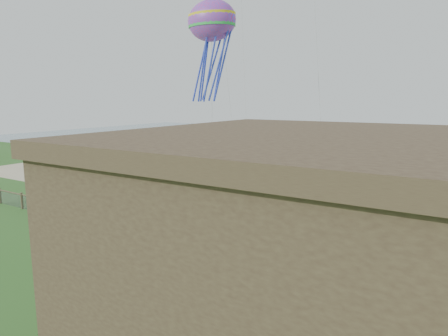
{
  "coord_description": "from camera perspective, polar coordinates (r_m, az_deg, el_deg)",
  "views": [
    {
      "loc": [
        13.54,
        -10.84,
        8.24
      ],
      "look_at": [
        1.82,
        8.0,
        4.39
      ],
      "focal_mm": 32.0,
      "sensor_mm": 36.0,
      "label": 1
    }
  ],
  "objects": [
    {
      "name": "ground",
      "position": [
        19.21,
        -18.23,
        -16.1
      ],
      "size": [
        160.0,
        160.0,
        0.0
      ],
      "primitive_type": "plane",
      "color": "#2F5E20",
      "rests_on": "ground"
    },
    {
      "name": "sand_beach",
      "position": [
        36.47,
        9.24,
        -3.35
      ],
      "size": [
        72.0,
        20.0,
        0.02
      ],
      "primitive_type": "cube",
      "color": "tan",
      "rests_on": "ground"
    },
    {
      "name": "ocean",
      "position": [
        78.46,
        21.79,
        3.11
      ],
      "size": [
        160.0,
        68.0,
        0.02
      ],
      "primitive_type": "cube",
      "color": "slate",
      "rests_on": "ground"
    },
    {
      "name": "chainlink_fence",
      "position": [
        22.94,
        -6.62,
        -9.82
      ],
      "size": [
        36.2,
        0.2,
        1.25
      ],
      "primitive_type": null,
      "color": "brown",
      "rests_on": "ground"
    },
    {
      "name": "motel",
      "position": [
        10.94,
        26.93,
        -16.99
      ],
      "size": [
        15.0,
        10.0,
        7.0
      ],
      "primitive_type": "cube",
      "color": "#443224",
      "rests_on": "ground"
    },
    {
      "name": "motel_deck",
      "position": [
        17.75,
        27.95,
        -18.14
      ],
      "size": [
        15.0,
        2.0,
        0.5
      ],
      "primitive_type": "cube",
      "color": "brown",
      "rests_on": "ground"
    },
    {
      "name": "picnic_table",
      "position": [
        16.29,
        -1.91,
        -19.21
      ],
      "size": [
        1.9,
        1.68,
        0.67
      ],
      "primitive_type": null,
      "rotation": [
        0.0,
        0.0,
        0.36
      ],
      "color": "brown",
      "rests_on": "ground"
    },
    {
      "name": "octopus_kite",
      "position": [
        29.45,
        -1.76,
        16.62
      ],
      "size": [
        4.26,
        3.59,
        7.46
      ],
      "primitive_type": null,
      "rotation": [
        0.0,
        0.0,
        0.33
      ],
      "color": "#FF286D"
    }
  ]
}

